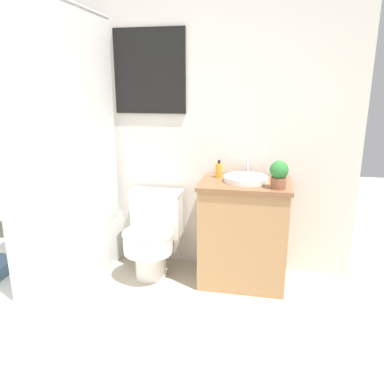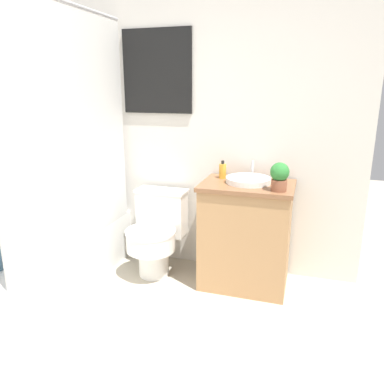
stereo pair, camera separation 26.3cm
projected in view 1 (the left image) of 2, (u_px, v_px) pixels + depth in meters
wall_back at (163, 114)px, 3.01m from camera, size 3.06×0.07×2.50m
shower_area at (43, 262)px, 2.67m from camera, size 0.65×1.51×1.98m
toilet at (152, 234)px, 2.98m from camera, size 0.42×0.53×0.66m
vanity at (243, 233)px, 2.84m from camera, size 0.66×0.48×0.80m
sink at (246, 179)px, 2.75m from camera, size 0.32×0.36×0.13m
soap_bottle at (219, 170)px, 2.86m from camera, size 0.05×0.05×0.14m
potted_plant at (279, 174)px, 2.53m from camera, size 0.13×0.13×0.19m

